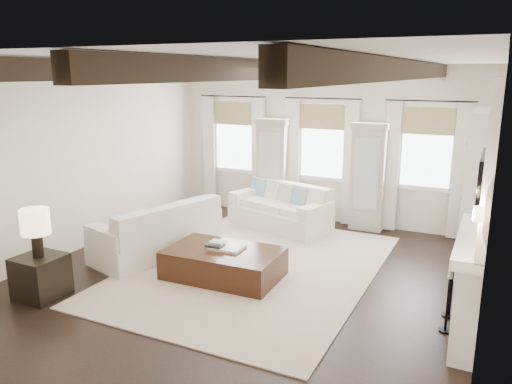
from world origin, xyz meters
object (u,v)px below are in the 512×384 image
at_px(ottoman, 224,264).
at_px(side_table_back, 259,199).
at_px(sofa_back, 282,210).
at_px(side_table_front, 41,277).
at_px(sofa_left, 160,234).

bearing_deg(ottoman, side_table_back, 105.64).
bearing_deg(sofa_back, side_table_back, 136.45).
height_order(ottoman, side_table_front, side_table_front).
relative_size(ottoman, side_table_front, 2.86).
distance_m(side_table_front, side_table_back, 5.38).
height_order(sofa_back, side_table_back, sofa_back).
bearing_deg(sofa_back, side_table_front, -111.12).
height_order(sofa_left, side_table_back, sofa_left).
bearing_deg(sofa_back, ottoman, -85.26).
xyz_separation_m(sofa_back, side_table_front, (-1.72, -4.45, -0.06)).
relative_size(sofa_back, side_table_back, 3.91).
xyz_separation_m(ottoman, side_table_front, (-1.95, -1.70, 0.07)).
bearing_deg(side_table_front, sofa_back, 68.88).
distance_m(sofa_back, sofa_left, 2.70).
relative_size(side_table_front, side_table_back, 1.05).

